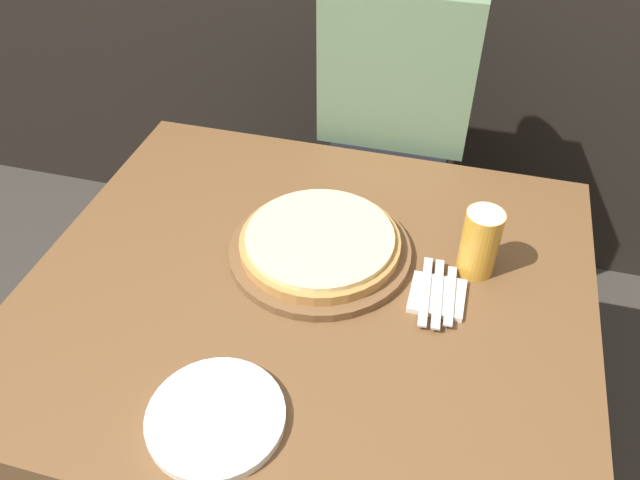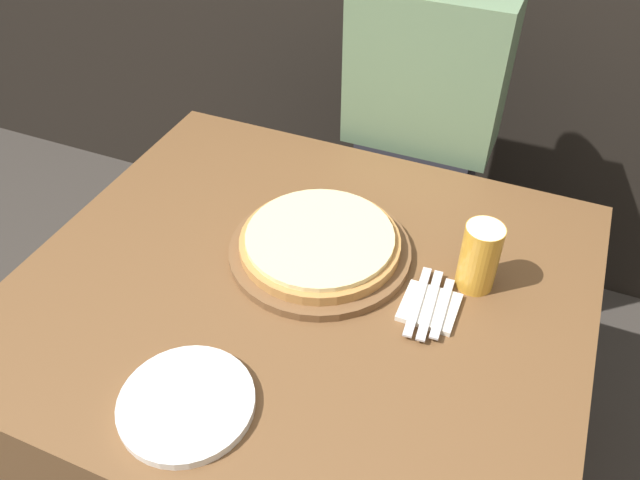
{
  "view_description": "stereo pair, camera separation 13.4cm",
  "coord_description": "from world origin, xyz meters",
  "px_view_note": "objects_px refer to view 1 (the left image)",
  "views": [
    {
      "loc": [
        0.26,
        -0.87,
        1.68
      ],
      "look_at": [
        0.0,
        0.09,
        0.79
      ],
      "focal_mm": 35.0,
      "sensor_mm": 36.0,
      "label": 1
    },
    {
      "loc": [
        0.39,
        -0.82,
        1.68
      ],
      "look_at": [
        0.0,
        0.09,
        0.79
      ],
      "focal_mm": 35.0,
      "sensor_mm": 36.0,
      "label": 2
    }
  ],
  "objects_px": {
    "fork": "(425,291)",
    "dinner_plate": "(216,417)",
    "beer_glass": "(480,240)",
    "spoon": "(450,295)",
    "diner_person": "(392,157)",
    "pizza_on_board": "(320,245)",
    "dinner_knife": "(438,293)"
  },
  "relations": [
    {
      "from": "beer_glass",
      "to": "dinner_knife",
      "type": "distance_m",
      "value": 0.14
    },
    {
      "from": "pizza_on_board",
      "to": "beer_glass",
      "type": "height_order",
      "value": "beer_glass"
    },
    {
      "from": "fork",
      "to": "dinner_plate",
      "type": "bearing_deg",
      "value": -128.38
    },
    {
      "from": "beer_glass",
      "to": "spoon",
      "type": "xyz_separation_m",
      "value": [
        -0.04,
        -0.11,
        -0.07
      ]
    },
    {
      "from": "dinner_knife",
      "to": "pizza_on_board",
      "type": "bearing_deg",
      "value": 166.12
    },
    {
      "from": "pizza_on_board",
      "to": "dinner_plate",
      "type": "bearing_deg",
      "value": -97.92
    },
    {
      "from": "pizza_on_board",
      "to": "diner_person",
      "type": "height_order",
      "value": "diner_person"
    },
    {
      "from": "spoon",
      "to": "beer_glass",
      "type": "bearing_deg",
      "value": 68.89
    },
    {
      "from": "pizza_on_board",
      "to": "fork",
      "type": "height_order",
      "value": "pizza_on_board"
    },
    {
      "from": "fork",
      "to": "pizza_on_board",
      "type": "bearing_deg",
      "value": 164.73
    },
    {
      "from": "dinner_knife",
      "to": "beer_glass",
      "type": "bearing_deg",
      "value": 58.06
    },
    {
      "from": "dinner_knife",
      "to": "spoon",
      "type": "relative_size",
      "value": 1.18
    },
    {
      "from": "pizza_on_board",
      "to": "spoon",
      "type": "bearing_deg",
      "value": -12.72
    },
    {
      "from": "pizza_on_board",
      "to": "spoon",
      "type": "xyz_separation_m",
      "value": [
        0.29,
        -0.07,
        -0.01
      ]
    },
    {
      "from": "beer_glass",
      "to": "dinner_plate",
      "type": "relative_size",
      "value": 0.64
    },
    {
      "from": "diner_person",
      "to": "pizza_on_board",
      "type": "bearing_deg",
      "value": -96.59
    },
    {
      "from": "pizza_on_board",
      "to": "dinner_knife",
      "type": "distance_m",
      "value": 0.27
    },
    {
      "from": "dinner_plate",
      "to": "pizza_on_board",
      "type": "bearing_deg",
      "value": 82.08
    },
    {
      "from": "beer_glass",
      "to": "dinner_plate",
      "type": "distance_m",
      "value": 0.63
    },
    {
      "from": "fork",
      "to": "spoon",
      "type": "relative_size",
      "value": 1.18
    },
    {
      "from": "pizza_on_board",
      "to": "diner_person",
      "type": "xyz_separation_m",
      "value": [
        0.07,
        0.57,
        -0.13
      ]
    },
    {
      "from": "beer_glass",
      "to": "fork",
      "type": "xyz_separation_m",
      "value": [
        -0.09,
        -0.11,
        -0.07
      ]
    },
    {
      "from": "dinner_plate",
      "to": "diner_person",
      "type": "relative_size",
      "value": 0.18
    },
    {
      "from": "dinner_plate",
      "to": "spoon",
      "type": "relative_size",
      "value": 1.44
    },
    {
      "from": "dinner_plate",
      "to": "diner_person",
      "type": "bearing_deg",
      "value": 82.82
    },
    {
      "from": "spoon",
      "to": "diner_person",
      "type": "xyz_separation_m",
      "value": [
        -0.22,
        0.63,
        -0.12
      ]
    },
    {
      "from": "pizza_on_board",
      "to": "beer_glass",
      "type": "distance_m",
      "value": 0.34
    },
    {
      "from": "beer_glass",
      "to": "dinner_knife",
      "type": "relative_size",
      "value": 0.79
    },
    {
      "from": "dinner_plate",
      "to": "beer_glass",
      "type": "bearing_deg",
      "value": 51.1
    },
    {
      "from": "pizza_on_board",
      "to": "dinner_plate",
      "type": "relative_size",
      "value": 1.67
    },
    {
      "from": "fork",
      "to": "diner_person",
      "type": "height_order",
      "value": "diner_person"
    },
    {
      "from": "beer_glass",
      "to": "spoon",
      "type": "bearing_deg",
      "value": -111.11
    }
  ]
}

